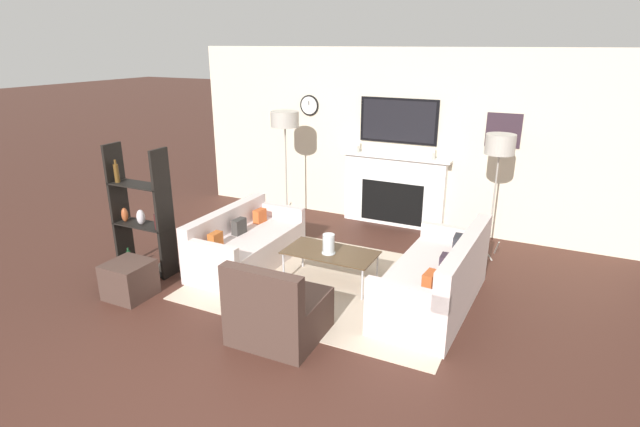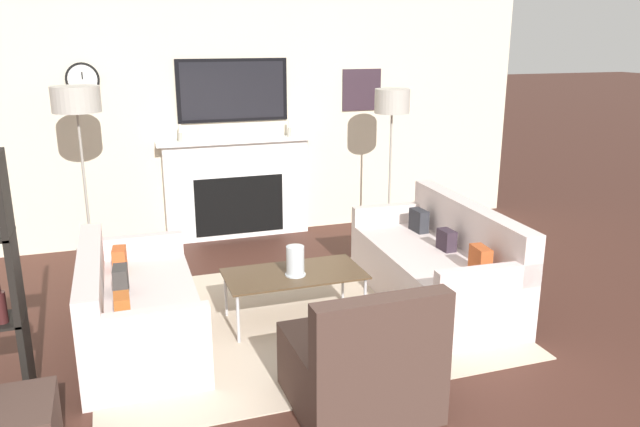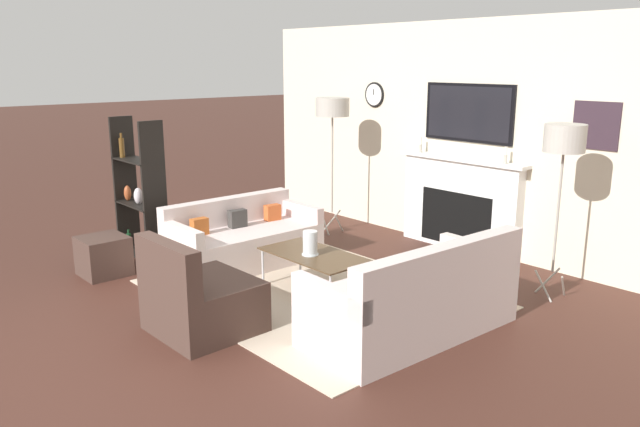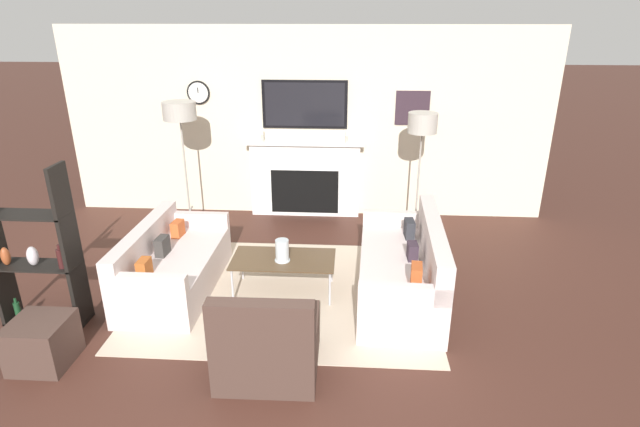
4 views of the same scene
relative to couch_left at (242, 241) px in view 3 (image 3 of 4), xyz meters
The scene contains 12 objects.
ground_plane 2.46m from the couch_left, 59.37° to the right, with size 60.00×60.00×0.00m, color #44251D.
fireplace_wall 2.87m from the couch_left, 62.61° to the left, with size 6.98×0.28×2.70m.
area_rug 1.27m from the couch_left, ahead, with size 3.11×2.41×0.01m.
couch_left is the anchor object (origin of this frame).
couch_right 2.49m from the couch_left, ahead, with size 0.90×1.89×0.84m.
armchair 1.81m from the couch_left, 45.91° to the right, with size 0.83×0.80×0.84m.
coffee_table 1.23m from the couch_left, ahead, with size 1.09×0.57×0.41m.
hurricane_candle 1.24m from the couch_left, ahead, with size 0.16×0.16×0.24m.
floor_lamp_left 2.17m from the couch_left, 100.99° to the left, with size 0.43×0.43×1.78m.
floor_lamp_right 3.49m from the couch_left, 30.60° to the left, with size 0.37×0.37×1.68m.
shelf_unit 1.33m from the couch_left, 145.59° to the right, with size 0.78×0.28×1.61m.
ottoman 1.48m from the couch_left, 117.73° to the right, with size 0.47×0.47×0.42m.
Camera 3 is at (4.34, -1.69, 2.22)m, focal length 35.00 mm.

